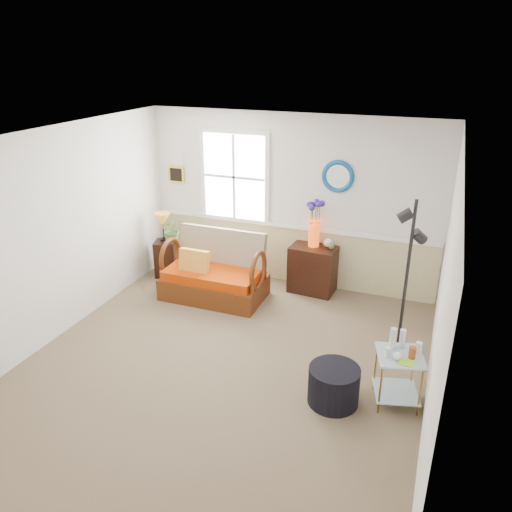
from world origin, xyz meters
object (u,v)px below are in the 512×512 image
(loveseat, at_px, (214,267))
(floor_lamp, at_px, (406,283))
(lamp_stand, at_px, (166,258))
(ottoman, at_px, (334,385))
(side_table, at_px, (397,379))
(cabinet, at_px, (313,269))

(loveseat, height_order, floor_lamp, floor_lamp)
(lamp_stand, xyz_separation_m, ottoman, (3.24, -2.13, -0.09))
(lamp_stand, relative_size, side_table, 1.01)
(cabinet, height_order, ottoman, cabinet)
(loveseat, bearing_deg, floor_lamp, -12.78)
(floor_lamp, bearing_deg, cabinet, 122.30)
(cabinet, distance_m, side_table, 2.66)
(side_table, bearing_deg, cabinet, 124.28)
(floor_lamp, bearing_deg, side_table, -99.81)
(floor_lamp, xyz_separation_m, ottoman, (-0.53, -1.11, -0.77))
(loveseat, bearing_deg, ottoman, -38.24)
(loveseat, xyz_separation_m, ottoman, (2.19, -1.71, -0.27))
(loveseat, height_order, side_table, loveseat)
(side_table, height_order, floor_lamp, floor_lamp)
(loveseat, distance_m, cabinet, 1.49)
(loveseat, height_order, cabinet, loveseat)
(cabinet, distance_m, floor_lamp, 2.03)
(ottoman, bearing_deg, cabinet, 110.21)
(lamp_stand, xyz_separation_m, floor_lamp, (3.77, -1.02, 0.68))
(floor_lamp, distance_m, ottoman, 1.45)
(lamp_stand, distance_m, ottoman, 3.88)
(loveseat, relative_size, floor_lamp, 0.75)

